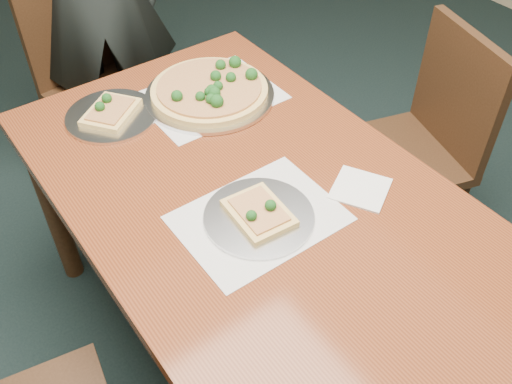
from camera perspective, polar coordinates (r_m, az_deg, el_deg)
dining_table at (r=1.57m, az=0.00°, el=-2.41°), size 0.90×1.50×0.75m
chair_far at (r=2.49m, az=-15.76°, el=11.21°), size 0.47×0.47×0.91m
chair_right at (r=2.14m, az=16.07°, el=5.10°), size 0.52×0.52×0.91m
placemat_main at (r=1.86m, az=-4.64°, el=9.50°), size 0.42×0.32×0.00m
placemat_near at (r=1.44m, az=0.29°, el=-2.63°), size 0.40×0.30×0.00m
pizza_pan at (r=1.84m, az=-4.58°, el=10.07°), size 0.41×0.41×0.07m
slice_plate_near at (r=1.43m, az=0.31°, el=-2.30°), size 0.28×0.28×0.06m
slice_plate_far at (r=1.81m, az=-14.30°, el=7.61°), size 0.28×0.28×0.06m
napkin at (r=1.54m, az=10.39°, el=0.33°), size 0.19×0.19×0.01m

